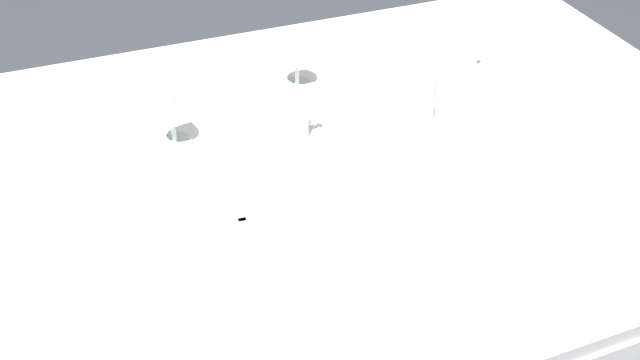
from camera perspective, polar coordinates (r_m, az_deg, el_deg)
name	(u,v)px	position (r m, az deg, el deg)	size (l,w,h in m)	color
dining_table	(313,188)	(1.31, -0.62, -0.73)	(1.80, 1.11, 0.74)	white
dinner_plate	(344,227)	(1.10, 2.18, -4.22)	(0.27, 0.27, 0.02)	white
fork_outer	(250,245)	(1.08, -6.25, -5.74)	(0.03, 0.22, 0.00)	beige
spoon_soup	(417,192)	(1.19, 8.58, -1.03)	(0.03, 0.21, 0.01)	beige
spoon_dessert	(434,188)	(1.20, 10.05, -0.69)	(0.03, 0.22, 0.01)	beige
saucer_left	(457,71)	(1.55, 12.04, 9.47)	(0.14, 0.14, 0.01)	white
coffee_cup_left	(460,56)	(1.54, 12.28, 10.67)	(0.11, 0.08, 0.06)	white
saucer_right	(289,138)	(1.30, -2.77, 3.74)	(0.14, 0.14, 0.01)	white
coffee_cup_right	(289,121)	(1.28, -2.75, 5.24)	(0.11, 0.08, 0.07)	white
wine_glass_centre	(169,105)	(1.27, -13.28, 6.49)	(0.07, 0.07, 0.14)	silver
wine_glass_left	(296,49)	(1.42, -2.12, 11.55)	(0.07, 0.07, 0.14)	silver
drink_tumbler	(419,101)	(1.31, 8.73, 6.92)	(0.07, 0.07, 0.13)	silver
napkin_folded	(477,89)	(1.36, 13.72, 7.81)	(0.07, 0.07, 0.14)	white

